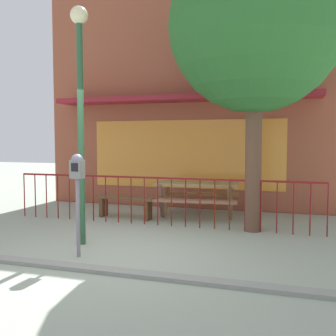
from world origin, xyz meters
name	(u,v)px	position (x,y,z in m)	size (l,w,h in m)	color
ground	(114,253)	(0.00, 0.00, 0.00)	(40.00, 40.00, 0.00)	#99A491
pub_storefront	(188,90)	(0.00, 4.38, 2.97)	(7.49, 1.27, 5.99)	maroon
patio_fence_front	(158,192)	(0.00, 2.03, 0.66)	(6.32, 0.04, 0.97)	maroon
picnic_table_left	(197,190)	(0.56, 3.06, 0.61)	(1.91, 1.51, 0.79)	#987D47
patio_bench	(125,202)	(-0.91, 2.50, 0.35)	(1.43, 0.48, 0.48)	brown
parking_meter_far	(77,178)	(-0.42, -0.31, 1.16)	(0.18, 0.17, 1.50)	slate
street_tree	(255,26)	(1.85, 2.08, 3.75)	(3.16, 3.16, 5.35)	brown
street_lamp	(80,90)	(-0.72, 0.32, 2.49)	(0.28, 0.28, 3.80)	#295233
curb_edge	(88,271)	(0.00, -0.81, 0.00)	(10.49, 0.20, 0.11)	gray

